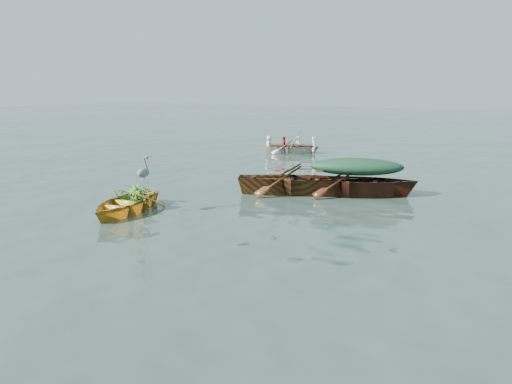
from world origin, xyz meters
TOP-DOWN VIEW (x-y plane):
  - ground at (0.00, 0.00)m, footprint 140.00×140.00m
  - yellow_dinghy at (-2.64, 0.56)m, footprint 2.20×3.57m
  - green_tarp_boat at (1.82, 5.59)m, footprint 5.24×3.31m
  - open_wooden_boat at (0.22, 4.95)m, footprint 5.26×3.60m
  - rowed_boat at (-4.17, 13.22)m, footprint 3.91×2.63m
  - green_tarp_cover at (1.82, 5.59)m, footprint 2.88×1.82m
  - thwart_benches at (0.22, 4.95)m, footprint 2.70×1.94m
  - heron at (-2.11, 0.75)m, footprint 0.37×0.46m
  - dinghy_weeds at (-2.74, 1.10)m, footprint 0.90×1.04m
  - rowers at (-4.17, 13.22)m, footprint 2.83×2.05m
  - oars at (-4.17, 13.22)m, footprint 1.65×2.61m

SIDE VIEW (x-z plane):
  - ground at x=0.00m, z-range 0.00..0.00m
  - yellow_dinghy at x=-2.64m, z-range -0.45..0.45m
  - green_tarp_boat at x=1.82m, z-range -0.61..0.61m
  - open_wooden_boat at x=0.22m, z-range -0.61..0.61m
  - rowed_boat at x=-4.17m, z-range -0.44..0.44m
  - oars at x=-4.17m, z-range 0.44..0.50m
  - thwart_benches at x=0.22m, z-range 0.61..0.65m
  - dinghy_weeds at x=-2.74m, z-range 0.45..1.05m
  - rowers at x=-4.17m, z-range 0.44..1.20m
  - green_tarp_cover at x=1.82m, z-range 0.61..1.13m
  - heron at x=-2.11m, z-range 0.45..1.37m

